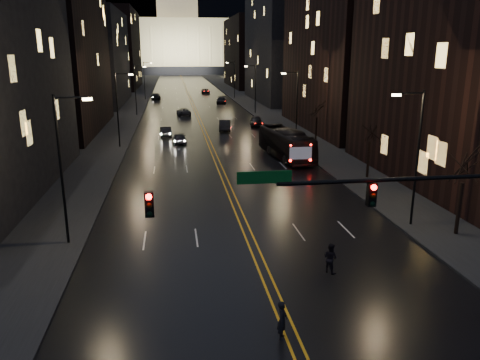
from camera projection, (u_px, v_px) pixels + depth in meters
name	position (u px, v px, depth m)	size (l,w,h in m)	color
ground	(285.00, 321.00, 20.22)	(900.00, 900.00, 0.00)	black
road	(187.00, 90.00, 144.31)	(20.00, 320.00, 0.02)	black
sidewalk_left	(140.00, 90.00, 142.37)	(8.00, 320.00, 0.16)	black
sidewalk_right	(231.00, 89.00, 146.21)	(8.00, 320.00, 0.16)	black
center_line	(187.00, 90.00, 144.31)	(0.62, 320.00, 0.01)	orange
building_left_mid	(50.00, 32.00, 65.18)	(12.00, 30.00, 28.00)	black
building_left_far	(95.00, 58.00, 102.51)	(12.00, 34.00, 20.00)	black
building_left_dist	(118.00, 50.00, 147.80)	(12.00, 40.00, 24.00)	black
building_right_near	(478.00, 43.00, 39.02)	(12.00, 26.00, 24.00)	black
building_right_mid	(282.00, 44.00, 107.48)	(12.00, 34.00, 26.00)	black
building_right_dist	(249.00, 53.00, 153.83)	(12.00, 40.00, 22.00)	black
capitol	(178.00, 41.00, 254.32)	(90.00, 50.00, 58.50)	black
traffic_signal	(425.00, 203.00, 19.68)	(17.29, 0.45, 7.00)	black
streetlamp_right_near	(415.00, 152.00, 29.90)	(2.13, 0.25, 9.00)	black
streetlamp_left_near	(64.00, 163.00, 26.94)	(2.13, 0.25, 9.00)	black
streetlamp_right_mid	(296.00, 103.00, 58.54)	(2.13, 0.25, 9.00)	black
streetlamp_left_mid	(119.00, 106.00, 55.57)	(2.13, 0.25, 9.00)	black
streetlamp_right_far	(254.00, 86.00, 87.18)	(2.13, 0.25, 9.00)	black
streetlamp_left_far	(136.00, 87.00, 84.21)	(2.13, 0.25, 9.00)	black
streetlamp_right_dist	(234.00, 78.00, 115.81)	(2.13, 0.25, 9.00)	black
streetlamp_left_dist	(145.00, 78.00, 112.85)	(2.13, 0.25, 9.00)	black
tree_right_near	(464.00, 166.00, 28.44)	(2.40, 2.40, 6.65)	black
tree_right_mid	(370.00, 130.00, 41.81)	(2.40, 2.40, 6.65)	black
tree_right_far	(317.00, 109.00, 57.08)	(2.40, 2.40, 6.65)	black
bus	(286.00, 144.00, 50.98)	(2.67, 11.39, 3.17)	black
oncoming_car_a	(179.00, 138.00, 59.39)	(1.63, 4.05, 1.38)	black
oncoming_car_b	(166.00, 131.00, 64.33)	(1.49, 4.27, 1.41)	black
oncoming_car_c	(184.00, 112.00, 85.45)	(2.26, 4.91, 1.36)	black
oncoming_car_d	(156.00, 96.00, 115.07)	(2.11, 5.19, 1.51)	black
receding_car_a	(225.00, 125.00, 69.06)	(1.66, 4.77, 1.57)	black
receding_car_b	(256.00, 121.00, 73.05)	(1.89, 4.70, 1.60)	black
receding_car_c	(221.00, 101.00, 104.56)	(2.12, 5.22, 1.52)	black
receding_car_d	(206.00, 91.00, 131.17)	(2.20, 4.76, 1.32)	black
pedestrian_a	(282.00, 320.00, 18.82)	(0.60, 0.40, 1.65)	black
pedestrian_b	(330.00, 258.00, 24.51)	(0.80, 0.44, 1.64)	black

